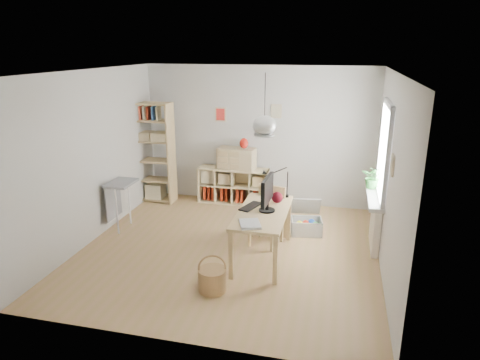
% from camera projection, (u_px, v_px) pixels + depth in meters
% --- Properties ---
extents(ground, '(4.50, 4.50, 0.00)m').
position_uv_depth(ground, '(229.00, 249.00, 6.68)').
color(ground, '#AA8055').
rests_on(ground, ground).
extents(room_shell, '(4.50, 4.50, 4.50)m').
position_uv_depth(room_shell, '(264.00, 125.00, 5.82)').
color(room_shell, silver).
rests_on(room_shell, ground).
extents(window_unit, '(0.07, 1.16, 1.46)m').
position_uv_depth(window_unit, '(385.00, 152.00, 6.28)').
color(window_unit, white).
rests_on(window_unit, ground).
extents(radiator, '(0.10, 0.80, 0.80)m').
position_uv_depth(radiator, '(375.00, 224.00, 6.63)').
color(radiator, white).
rests_on(radiator, ground).
extents(windowsill, '(0.22, 1.20, 0.06)m').
position_uv_depth(windowsill, '(375.00, 197.00, 6.51)').
color(windowsill, silver).
rests_on(windowsill, radiator).
extents(desk, '(0.70, 1.50, 0.75)m').
position_uv_depth(desk, '(263.00, 217.00, 6.22)').
color(desk, tan).
rests_on(desk, ground).
extents(cube_shelf, '(1.40, 0.38, 0.72)m').
position_uv_depth(cube_shelf, '(233.00, 188.00, 8.62)').
color(cube_shelf, beige).
rests_on(cube_shelf, ground).
extents(tall_bookshelf, '(0.80, 0.38, 2.00)m').
position_uv_depth(tall_bookshelf, '(153.00, 149.00, 8.47)').
color(tall_bookshelf, tan).
rests_on(tall_bookshelf, ground).
extents(side_table, '(0.40, 0.55, 0.85)m').
position_uv_depth(side_table, '(118.00, 192.00, 7.25)').
color(side_table, gray).
rests_on(side_table, ground).
extents(chair, '(0.55, 0.55, 0.93)m').
position_uv_depth(chair, '(268.00, 212.00, 6.75)').
color(chair, gray).
rests_on(chair, ground).
extents(wicker_basket, '(0.36, 0.36, 0.51)m').
position_uv_depth(wicker_basket, '(212.00, 279.00, 5.51)').
color(wicker_basket, '#A37449').
rests_on(wicker_basket, ground).
extents(storage_chest, '(0.59, 0.65, 0.54)m').
position_uv_depth(storage_chest, '(307.00, 223.00, 7.23)').
color(storage_chest, silver).
rests_on(storage_chest, ground).
extents(monitor, '(0.24, 0.59, 0.51)m').
position_uv_depth(monitor, '(267.00, 192.00, 6.11)').
color(monitor, black).
rests_on(monitor, desk).
extents(keyboard, '(0.30, 0.46, 0.02)m').
position_uv_depth(keyboard, '(251.00, 206.00, 6.34)').
color(keyboard, black).
rests_on(keyboard, desk).
extents(task_lamp, '(0.42, 0.15, 0.45)m').
position_uv_depth(task_lamp, '(274.00, 179.00, 6.66)').
color(task_lamp, black).
rests_on(task_lamp, desk).
extents(yarn_ball, '(0.17, 0.17, 0.17)m').
position_uv_depth(yarn_ball, '(277.00, 197.00, 6.49)').
color(yarn_ball, '#4D0A18').
rests_on(yarn_ball, desk).
extents(paper_tray, '(0.36, 0.40, 0.03)m').
position_uv_depth(paper_tray, '(250.00, 224.00, 5.70)').
color(paper_tray, silver).
rests_on(paper_tray, desk).
extents(drawer_chest, '(0.76, 0.41, 0.41)m').
position_uv_depth(drawer_chest, '(237.00, 158.00, 8.38)').
color(drawer_chest, beige).
rests_on(drawer_chest, cube_shelf).
extents(red_vase, '(0.17, 0.17, 0.20)m').
position_uv_depth(red_vase, '(244.00, 143.00, 8.25)').
color(red_vase, '#9E150D').
rests_on(red_vase, drawer_chest).
extents(potted_plant, '(0.42, 0.40, 0.37)m').
position_uv_depth(potted_plant, '(373.00, 177.00, 6.78)').
color(potted_plant, '#235F25').
rests_on(potted_plant, windowsill).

